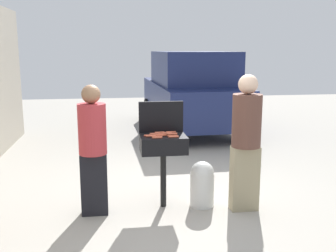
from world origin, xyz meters
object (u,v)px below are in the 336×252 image
at_px(hot_dog_12, 159,135).
at_px(person_right, 246,138).
at_px(hot_dog_7, 171,132).
at_px(hot_dog_8, 163,134).
at_px(hot_dog_10, 172,134).
at_px(hot_dog_9, 157,138).
at_px(bbq_grill, 163,147).
at_px(hot_dog_6, 174,137).
at_px(hot_dog_11, 160,133).
at_px(parked_minivan, 191,91).
at_px(hot_dog_14, 149,135).
at_px(propane_tank, 202,183).
at_px(hot_dog_3, 167,133).
at_px(person_left, 93,146).
at_px(hot_dog_5, 157,137).
at_px(hot_dog_4, 172,136).
at_px(hot_dog_13, 151,136).
at_px(hot_dog_0, 161,135).
at_px(hot_dog_1, 155,134).
at_px(hot_dog_2, 172,134).

bearing_deg(hot_dog_12, person_right, -12.41).
distance_m(hot_dog_7, hot_dog_8, 0.16).
distance_m(hot_dog_7, hot_dog_10, 0.12).
height_order(hot_dog_8, hot_dog_9, same).
relative_size(bbq_grill, hot_dog_6, 7.49).
distance_m(hot_dog_11, parked_minivan, 5.04).
xyz_separation_m(hot_dog_14, propane_tank, (0.70, -0.03, -0.67)).
xyz_separation_m(hot_dog_3, person_left, (-0.96, -0.21, -0.09)).
xyz_separation_m(hot_dog_5, hot_dog_11, (0.06, 0.24, 0.00)).
height_order(hot_dog_7, hot_dog_8, same).
xyz_separation_m(hot_dog_10, hot_dog_12, (-0.18, -0.03, 0.00)).
distance_m(hot_dog_4, hot_dog_8, 0.17).
height_order(hot_dog_5, hot_dog_8, same).
distance_m(hot_dog_12, hot_dog_14, 0.13).
bearing_deg(propane_tank, hot_dog_3, 161.41).
relative_size(hot_dog_13, propane_tank, 0.21).
bearing_deg(hot_dog_14, parked_minivan, 72.43).
height_order(bbq_grill, person_left, person_left).
distance_m(hot_dog_5, parked_minivan, 5.28).
height_order(hot_dog_12, person_right, person_right).
relative_size(hot_dog_3, person_left, 0.08).
relative_size(hot_dog_7, parked_minivan, 0.03).
height_order(propane_tank, person_right, person_right).
bearing_deg(hot_dog_14, hot_dog_0, -7.27).
height_order(bbq_grill, hot_dog_7, hot_dog_7).
bearing_deg(hot_dog_9, parked_minivan, 73.76).
bearing_deg(hot_dog_9, hot_dog_12, 75.13).
distance_m(hot_dog_12, parked_minivan, 5.19).
bearing_deg(hot_dog_1, propane_tank, -11.70).
bearing_deg(hot_dog_7, hot_dog_6, -91.67).
bearing_deg(hot_dog_13, hot_dog_6, -15.68).
xyz_separation_m(hot_dog_13, person_left, (-0.73, -0.05, -0.09)).
xyz_separation_m(propane_tank, person_right, (0.52, -0.20, 0.64)).
bearing_deg(hot_dog_1, bbq_grill, -33.37).
xyz_separation_m(hot_dog_6, hot_dog_7, (0.01, 0.29, 0.00)).
bearing_deg(hot_dog_14, person_left, -172.36).
relative_size(bbq_grill, person_right, 0.55).
distance_m(hot_dog_3, hot_dog_12, 0.16).
relative_size(hot_dog_1, hot_dog_3, 1.00).
height_order(hot_dog_11, parked_minivan, parked_minivan).
relative_size(hot_dog_2, hot_dog_8, 1.00).
xyz_separation_m(hot_dog_4, hot_dog_10, (0.02, 0.11, 0.00)).
xyz_separation_m(hot_dog_1, hot_dog_14, (-0.08, -0.09, 0.00)).
height_order(hot_dog_3, hot_dog_13, same).
distance_m(hot_dog_4, hot_dog_10, 0.11).
relative_size(hot_dog_7, hot_dog_13, 1.00).
bearing_deg(hot_dog_14, hot_dog_4, -12.93).
distance_m(hot_dog_9, hot_dog_11, 0.30).
bearing_deg(hot_dog_3, person_left, -167.46).
height_order(hot_dog_14, person_right, person_right).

